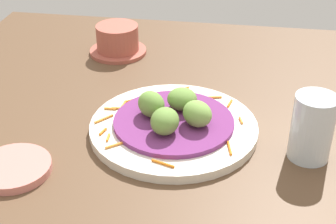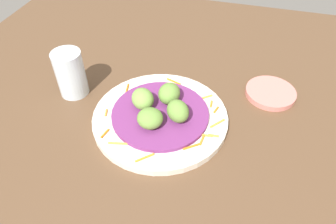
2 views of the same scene
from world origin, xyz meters
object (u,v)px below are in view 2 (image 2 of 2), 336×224
Objects in this scene: main_plate at (160,118)px; guac_scoop_left at (143,99)px; side_plate_small at (270,93)px; guac_scoop_center at (150,118)px; guac_scoop_right at (178,111)px; guac_scoop_back at (169,93)px; water_glass at (70,74)px.

guac_scoop_left is at bearing 77.93° from main_plate.
side_plate_small is (14.43, -21.67, -0.12)cm from main_plate.
guac_scoop_center reaches higher than side_plate_small.
guac_scoop_right is (3.05, -4.70, 0.30)cm from guac_scoop_center.
guac_scoop_left is 0.48× the size of side_plate_small.
main_plate is 5.40cm from guac_scoop_right.
guac_scoop_right reaches higher than main_plate.
guac_scoop_right is 5.60cm from guac_scoop_back.
guac_scoop_center is 7.93cm from guac_scoop_back.
side_plate_small is (18.30, -22.50, -3.49)cm from guac_scoop_center.
guac_scoop_center is 0.95× the size of guac_scoop_back.
guac_scoop_back is at bearing 32.93° from guac_scoop_right.
guac_scoop_back is at bearing -12.07° from main_plate.
guac_scoop_back reaches higher than side_plate_small.
water_glass is at bearing 90.90° from guac_scoop_back.
water_glass is (3.53, 21.43, 4.48)cm from main_plate.
guac_scoop_center is at bearing 129.12° from side_plate_small.
water_glass reaches higher than guac_scoop_right.
main_plate is 2.65× the size of water_glass.
main_plate is 5.20× the size of guac_scoop_back.
guac_scoop_right is 0.96× the size of guac_scoop_back.
guac_scoop_back is 22.28cm from water_glass.
main_plate is 5.35cm from guac_scoop_back.
main_plate is 5.20cm from guac_scoop_center.
guac_scoop_left is 1.06× the size of guac_scoop_center.
guac_scoop_left is 29.18cm from side_plate_small.
guac_scoop_right reaches higher than guac_scoop_center.
guac_scoop_back is (7.75, -1.66, 0.23)cm from guac_scoop_center.
main_plate is at bearing 167.93° from guac_scoop_back.
guac_scoop_left is at bearing -98.73° from water_glass.
water_glass reaches higher than guac_scoop_back.
guac_scoop_left reaches higher than side_plate_small.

